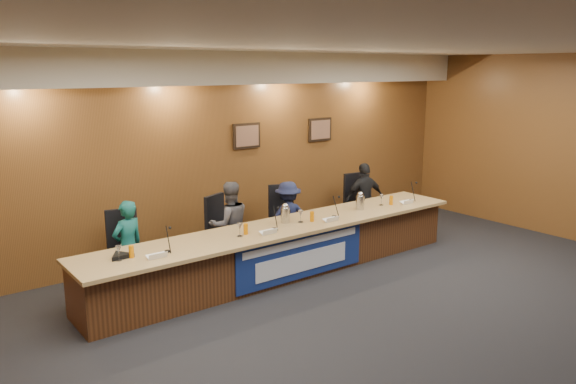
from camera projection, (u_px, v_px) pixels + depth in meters
name	position (u px, v px, depth m)	size (l,w,h in m)	color
floor	(411.00, 333.00, 6.39)	(10.00, 10.00, 0.00)	black
ceiling	(426.00, 43.00, 5.69)	(10.00, 8.00, 0.04)	silver
wall_back	(225.00, 153.00, 9.14)	(10.00, 0.04, 3.20)	brown
soffit	(232.00, 68.00, 8.66)	(10.00, 0.50, 0.50)	beige
dais_body	(284.00, 251.00, 8.17)	(6.00, 0.80, 0.70)	#4A2813
dais_top	(287.00, 227.00, 8.05)	(6.10, 0.95, 0.05)	#A88550
banner	(302.00, 256.00, 7.84)	(2.20, 0.02, 0.65)	navy
banner_text_upper	(303.00, 243.00, 7.79)	(2.00, 0.01, 0.10)	silver
banner_text_lower	(303.00, 262.00, 7.85)	(1.60, 0.01, 0.28)	silver
wall_photo_left	(247.00, 136.00, 9.30)	(0.52, 0.04, 0.42)	black
wall_photo_right	(320.00, 130.00, 10.25)	(0.52, 0.04, 0.42)	black
panelist_a	(128.00, 247.00, 7.46)	(0.46, 0.30, 1.26)	#125550
panelist_b	(230.00, 225.00, 8.39)	(0.64, 0.50, 1.32)	#504F54
panelist_c	(288.00, 217.00, 9.06)	(0.76, 0.44, 1.18)	#151B3C
panelist_d	(364.00, 199.00, 10.07)	(0.76, 0.32, 1.30)	black
office_chair_a	(126.00, 255.00, 7.57)	(0.48, 0.48, 0.08)	black
office_chair_b	(227.00, 235.00, 8.51)	(0.48, 0.48, 0.08)	black
office_chair_c	(284.00, 223.00, 9.16)	(0.48, 0.48, 0.08)	black
office_chair_d	(360.00, 207.00, 10.18)	(0.48, 0.48, 0.08)	black
nameplate_a	(158.00, 255.00, 6.61)	(0.24, 0.06, 0.09)	white
microphone_a	(168.00, 251.00, 6.86)	(0.07, 0.07, 0.02)	black
juice_glass_a	(131.00, 252.00, 6.64)	(0.06, 0.06, 0.15)	orange
water_glass_a	(119.00, 253.00, 6.54)	(0.08, 0.08, 0.18)	silver
nameplate_b	(270.00, 231.00, 7.57)	(0.24, 0.06, 0.09)	white
microphone_b	(274.00, 229.00, 7.82)	(0.07, 0.07, 0.02)	black
juice_glass_b	(246.00, 229.00, 7.58)	(0.06, 0.06, 0.15)	orange
water_glass_b	(240.00, 230.00, 7.48)	(0.08, 0.08, 0.18)	silver
nameplate_c	(332.00, 219.00, 8.20)	(0.24, 0.06, 0.09)	white
microphone_c	(334.00, 216.00, 8.47)	(0.07, 0.07, 0.02)	black
juice_glass_c	(312.00, 217.00, 8.21)	(0.06, 0.06, 0.15)	orange
water_glass_c	(301.00, 216.00, 8.16)	(0.08, 0.08, 0.18)	silver
nameplate_d	(409.00, 201.00, 9.26)	(0.24, 0.06, 0.09)	white
microphone_d	(411.00, 200.00, 9.49)	(0.07, 0.07, 0.02)	black
juice_glass_d	(391.00, 200.00, 9.21)	(0.06, 0.06, 0.15)	orange
water_glass_d	(381.00, 200.00, 9.17)	(0.08, 0.08, 0.18)	silver
carafe_mid	(285.00, 215.00, 8.14)	(0.13, 0.13, 0.22)	silver
carafe_right	(360.00, 203.00, 8.90)	(0.13, 0.13, 0.22)	silver
speakerphone	(121.00, 256.00, 6.65)	(0.32, 0.32, 0.05)	black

